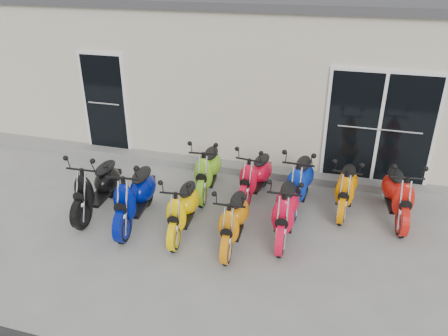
% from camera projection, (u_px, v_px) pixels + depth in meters
% --- Properties ---
extents(ground, '(80.00, 80.00, 0.00)m').
position_uv_depth(ground, '(214.00, 222.00, 7.54)').
color(ground, gray).
rests_on(ground, ground).
extents(building, '(14.00, 6.00, 3.20)m').
position_uv_depth(building, '(273.00, 64.00, 11.33)').
color(building, beige).
rests_on(building, ground).
extents(front_step, '(14.00, 0.40, 0.15)m').
position_uv_depth(front_step, '(243.00, 168.00, 9.25)').
color(front_step, gray).
rests_on(front_step, ground).
extents(door_left, '(1.07, 0.08, 2.22)m').
position_uv_depth(door_left, '(105.00, 100.00, 9.66)').
color(door_left, black).
rests_on(door_left, front_step).
extents(door_right, '(2.02, 0.08, 2.22)m').
position_uv_depth(door_right, '(380.00, 125.00, 8.21)').
color(door_right, black).
rests_on(door_right, front_step).
extents(scooter_front_black, '(0.70, 1.72, 1.25)m').
position_uv_depth(scooter_front_black, '(96.00, 180.00, 7.58)').
color(scooter_front_black, black).
rests_on(scooter_front_black, ground).
extents(scooter_front_blue, '(0.83, 1.82, 1.30)m').
position_uv_depth(scooter_front_blue, '(134.00, 189.00, 7.25)').
color(scooter_front_blue, '#010E7C').
rests_on(scooter_front_blue, ground).
extents(scooter_front_orange_a, '(0.71, 1.58, 1.13)m').
position_uv_depth(scooter_front_orange_a, '(182.00, 202.00, 7.01)').
color(scooter_front_orange_a, '#FFC700').
rests_on(scooter_front_orange_a, ground).
extents(scooter_front_orange_b, '(0.64, 1.54, 1.12)m').
position_uv_depth(scooter_front_orange_b, '(234.00, 213.00, 6.72)').
color(scooter_front_orange_b, orange).
rests_on(scooter_front_orange_b, ground).
extents(scooter_front_red, '(0.67, 1.66, 1.21)m').
position_uv_depth(scooter_front_red, '(286.00, 203.00, 6.91)').
color(scooter_front_red, red).
rests_on(scooter_front_red, ground).
extents(scooter_back_green, '(0.79, 1.70, 1.21)m').
position_uv_depth(scooter_back_green, '(208.00, 164.00, 8.22)').
color(scooter_back_green, '#6DB71E').
rests_on(scooter_back_green, ground).
extents(scooter_back_red, '(0.78, 1.63, 1.16)m').
position_uv_depth(scooter_back_red, '(256.00, 170.00, 8.04)').
color(scooter_back_red, red).
rests_on(scooter_back_red, ground).
extents(scooter_back_blue, '(0.67, 1.72, 1.25)m').
position_uv_depth(scooter_back_blue, '(300.00, 175.00, 7.75)').
color(scooter_back_blue, '#082498').
rests_on(scooter_back_blue, ground).
extents(scooter_back_yellow, '(0.66, 1.56, 1.13)m').
position_uv_depth(scooter_back_yellow, '(347.00, 182.00, 7.65)').
color(scooter_back_yellow, orange).
rests_on(scooter_back_yellow, ground).
extents(scooter_back_extra, '(0.79, 1.70, 1.21)m').
position_uv_depth(scooter_back_extra, '(399.00, 188.00, 7.37)').
color(scooter_back_extra, red).
rests_on(scooter_back_extra, ground).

